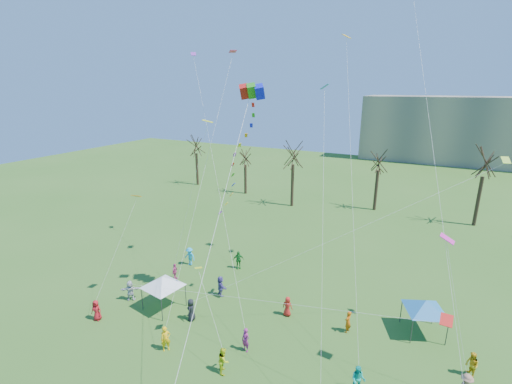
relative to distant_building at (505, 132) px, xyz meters
The scene contains 7 objects.
distant_building is the anchor object (origin of this frame).
bare_tree_row 49.81m from the distant_building, 113.60° to the right, with size 67.56×9.08×10.09m.
big_box_kite 78.67m from the distant_building, 108.63° to the right, with size 2.48×7.89×19.68m.
canopy_tent_white 82.89m from the distant_building, 112.04° to the right, with size 3.68×3.68×2.79m.
canopy_tent_blue 71.89m from the distant_building, 99.91° to the right, with size 3.36×3.36×2.72m.
festival_crowd 79.65m from the distant_building, 107.20° to the right, with size 26.11×13.96×1.86m.
small_kites_aloft 75.36m from the distant_building, 107.10° to the right, with size 27.16×16.18×34.76m.
Camera 1 is at (8.88, -13.59, 17.20)m, focal length 25.00 mm.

